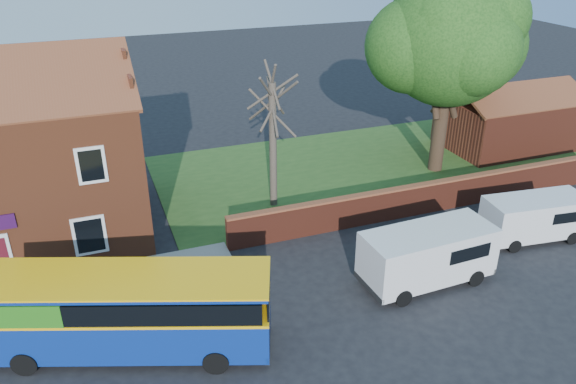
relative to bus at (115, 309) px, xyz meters
name	(u,v)px	position (x,y,z in m)	size (l,w,h in m)	color
ground	(223,369)	(2.97, -2.15, -1.64)	(120.00, 120.00, 0.00)	black
grass_strip	(382,165)	(15.97, 10.85, -1.62)	(26.00, 12.00, 0.04)	#426B28
boundary_wall	(442,194)	(15.97, 4.85, -0.83)	(22.00, 0.38, 1.60)	maroon
outbuilding	(510,122)	(24.97, 10.85, -0.03)	(8.20, 5.06, 4.17)	maroon
bus	(115,309)	(0.00, 0.00, 0.00)	(9.72, 5.48, 2.89)	navy
van_near	(428,254)	(11.76, -0.21, -0.35)	(5.33, 2.36, 2.31)	white
van_far	(535,216)	(18.16, 1.01, -0.52)	(4.74, 2.33, 2.00)	white
large_tree	(449,42)	(18.60, 9.39, 5.61)	(9.08, 7.19, 11.08)	black
bare_tree	(273,139)	(8.31, 8.24, 1.89)	(2.59, 3.08, 6.90)	#4C4238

